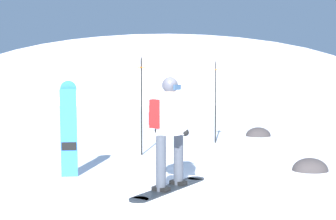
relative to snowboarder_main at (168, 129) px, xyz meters
name	(u,v)px	position (x,y,z in m)	size (l,w,h in m)	color
ground_plane	(214,201)	(0.54, -0.76, -0.92)	(300.00, 300.00, 0.00)	white
ridge_peak_main	(167,94)	(4.42, 39.99, -0.92)	(43.28, 38.95, 12.10)	white
snowboarder_main	(168,129)	(0.00, 0.00, 0.00)	(1.29, 1.47, 1.71)	black
spare_snowboard	(69,128)	(-1.59, 1.00, -0.08)	(0.28, 0.14, 1.66)	blue
piste_marker_near	(141,99)	(-0.24, 3.09, 0.32)	(0.20, 0.20, 2.19)	black
piste_marker_far	(216,96)	(1.79, 4.73, 0.32)	(0.20, 0.20, 2.18)	black
rock_dark	(310,171)	(2.74, 1.05, -0.92)	(0.66, 0.56, 0.46)	#383333
rock_mid	(258,136)	(3.34, 5.94, -0.92)	(0.73, 0.62, 0.51)	#383333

